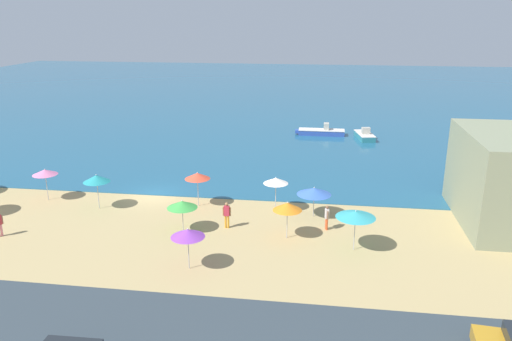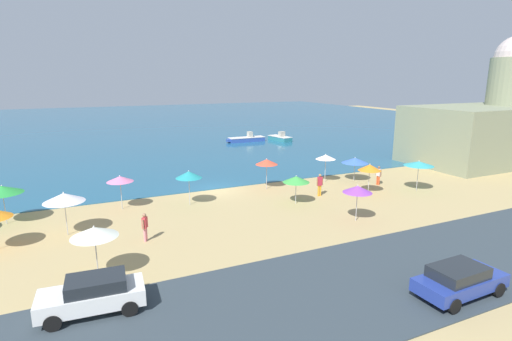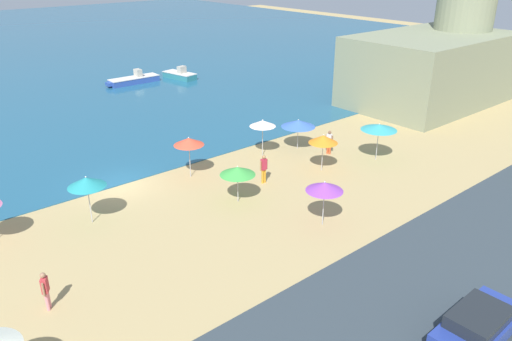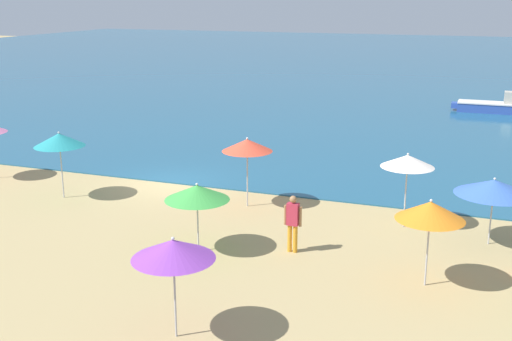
% 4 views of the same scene
% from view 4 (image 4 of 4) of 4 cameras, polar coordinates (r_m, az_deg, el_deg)
% --- Properties ---
extents(ground_plane, '(160.00, 160.00, 0.00)m').
position_cam_4_polar(ground_plane, '(27.36, -7.39, -1.18)').
color(ground_plane, tan).
extents(sea, '(150.00, 110.00, 0.05)m').
position_cam_4_polar(sea, '(79.49, 11.55, 9.47)').
color(sea, '#1F5878').
rests_on(sea, ground_plane).
extents(beach_umbrella_0, '(1.88, 1.88, 2.66)m').
position_cam_4_polar(beach_umbrella_0, '(23.65, -0.79, 2.26)').
color(beach_umbrella_0, '#B2B2B7').
rests_on(beach_umbrella_0, ground_plane).
extents(beach_umbrella_3, '(2.43, 2.43, 2.21)m').
position_cam_4_polar(beach_umbrella_3, '(21.43, 20.40, -1.39)').
color(beach_umbrella_3, '#B2B2B7').
rests_on(beach_umbrella_3, ground_plane).
extents(beach_umbrella_7, '(1.93, 1.93, 2.48)m').
position_cam_4_polar(beach_umbrella_7, '(14.66, -7.37, -6.97)').
color(beach_umbrella_7, '#B2B2B7').
rests_on(beach_umbrella_7, ground_plane).
extents(beach_umbrella_9, '(1.87, 1.87, 2.49)m').
position_cam_4_polar(beach_umbrella_9, '(17.73, 15.24, -3.47)').
color(beach_umbrella_9, '#B2B2B7').
rests_on(beach_umbrella_9, ground_plane).
extents(beach_umbrella_11, '(2.00, 2.00, 2.21)m').
position_cam_4_polar(beach_umbrella_11, '(19.60, -5.26, -1.96)').
color(beach_umbrella_11, '#B2B2B7').
rests_on(beach_umbrella_11, ground_plane).
extents(beach_umbrella_12, '(1.81, 1.81, 2.62)m').
position_cam_4_polar(beach_umbrella_12, '(22.09, 13.33, 0.82)').
color(beach_umbrella_12, '#B2B2B7').
rests_on(beach_umbrella_12, ground_plane).
extents(beach_umbrella_13, '(1.95, 1.95, 2.66)m').
position_cam_4_polar(beach_umbrella_13, '(25.83, -17.09, 2.62)').
color(beach_umbrella_13, '#B2B2B7').
rests_on(beach_umbrella_13, ground_plane).
extents(bather_1, '(0.57, 0.23, 1.82)m').
position_cam_4_polar(bather_1, '(19.76, 3.29, -4.46)').
color(bather_1, orange).
rests_on(bather_1, ground_plane).
extents(skiff_offshore, '(5.81, 1.61, 1.45)m').
position_cam_4_polar(skiff_offshore, '(46.36, 20.80, 5.31)').
color(skiff_offshore, '#2C4B9E').
rests_on(skiff_offshore, sea).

